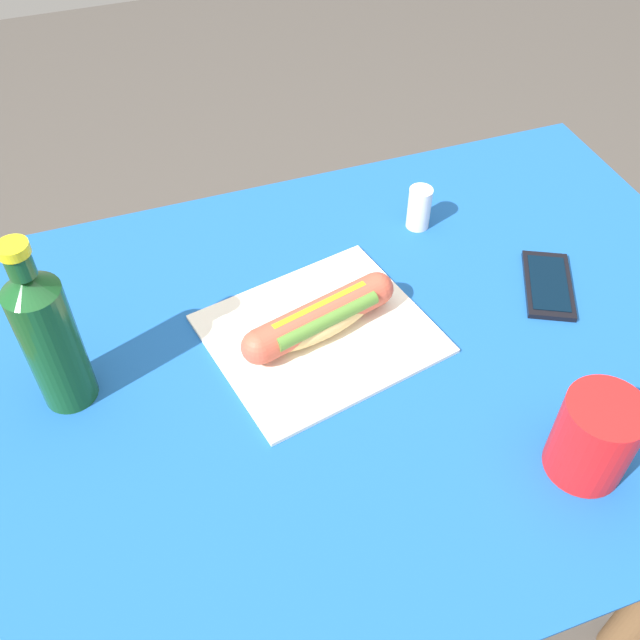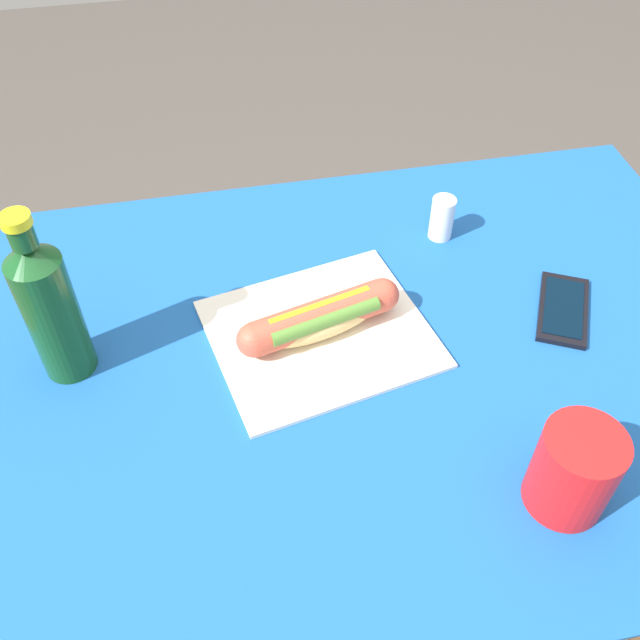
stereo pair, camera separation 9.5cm
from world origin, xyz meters
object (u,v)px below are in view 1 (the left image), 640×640
(hot_dog, at_px, (320,318))
(cell_phone, at_px, (548,285))
(salt_shaker, at_px, (419,208))
(soda_bottle, at_px, (49,336))
(drinking_cup, at_px, (594,437))

(hot_dog, bearing_deg, cell_phone, 176.55)
(hot_dog, relative_size, salt_shaker, 3.30)
(cell_phone, xyz_separation_m, salt_shaker, (0.12, -0.19, 0.03))
(hot_dog, distance_m, soda_bottle, 0.33)
(cell_phone, height_order, soda_bottle, soda_bottle)
(hot_dog, height_order, soda_bottle, soda_bottle)
(cell_phone, relative_size, salt_shaker, 2.17)
(cell_phone, distance_m, drinking_cup, 0.30)
(hot_dog, relative_size, cell_phone, 1.53)
(hot_dog, height_order, drinking_cup, drinking_cup)
(salt_shaker, bearing_deg, soda_bottle, 15.94)
(cell_phone, xyz_separation_m, soda_bottle, (0.67, -0.03, 0.10))
(hot_dog, xyz_separation_m, drinking_cup, (-0.22, 0.29, 0.02))
(soda_bottle, bearing_deg, drinking_cup, 150.90)
(drinking_cup, bearing_deg, salt_shaker, -90.48)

